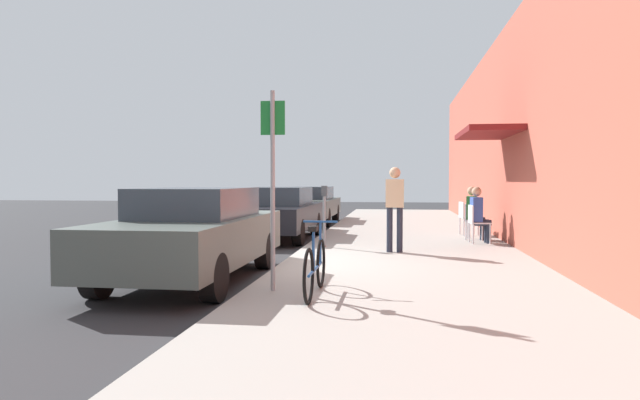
{
  "coord_description": "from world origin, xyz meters",
  "views": [
    {
      "loc": [
        2.0,
        -9.61,
        1.56
      ],
      "look_at": [
        0.04,
        4.53,
        1.05
      ],
      "focal_mm": 31.28,
      "sensor_mm": 36.0,
      "label": 1
    }
  ],
  "objects_px": {
    "street_sign": "(273,174)",
    "cafe_chair_2": "(466,216)",
    "bicycle_0": "(315,267)",
    "pedestrian_standing": "(395,202)",
    "parked_car_2": "(309,204)",
    "seated_patron_0": "(479,213)",
    "parking_meter": "(324,211)",
    "cafe_chair_0": "(476,221)",
    "parked_car_0": "(193,233)",
    "seated_patron_1": "(474,211)",
    "cafe_chair_1": "(472,219)",
    "parked_car_1": "(278,212)"
  },
  "relations": [
    {
      "from": "parking_meter",
      "to": "cafe_chair_1",
      "type": "bearing_deg",
      "value": 30.9
    },
    {
      "from": "parked_car_0",
      "to": "pedestrian_standing",
      "type": "xyz_separation_m",
      "value": [
        3.06,
        2.99,
        0.37
      ]
    },
    {
      "from": "parked_car_0",
      "to": "bicycle_0",
      "type": "xyz_separation_m",
      "value": [
        2.1,
        -1.35,
        -0.27
      ]
    },
    {
      "from": "parked_car_2",
      "to": "seated_patron_1",
      "type": "distance_m",
      "value": 7.59
    },
    {
      "from": "parking_meter",
      "to": "pedestrian_standing",
      "type": "relative_size",
      "value": 0.78
    },
    {
      "from": "parking_meter",
      "to": "seated_patron_0",
      "type": "relative_size",
      "value": 1.02
    },
    {
      "from": "parked_car_0",
      "to": "pedestrian_standing",
      "type": "bearing_deg",
      "value": 44.28
    },
    {
      "from": "parked_car_0",
      "to": "parked_car_1",
      "type": "xyz_separation_m",
      "value": [
        0.0,
        6.16,
        -0.03
      ]
    },
    {
      "from": "parking_meter",
      "to": "cafe_chair_2",
      "type": "distance_m",
      "value": 4.57
    },
    {
      "from": "parked_car_2",
      "to": "pedestrian_standing",
      "type": "distance_m",
      "value": 9.0
    },
    {
      "from": "street_sign",
      "to": "cafe_chair_2",
      "type": "bearing_deg",
      "value": 66.66
    },
    {
      "from": "parked_car_1",
      "to": "seated_patron_1",
      "type": "xyz_separation_m",
      "value": [
        4.97,
        -0.46,
        0.1
      ]
    },
    {
      "from": "street_sign",
      "to": "seated_patron_0",
      "type": "relative_size",
      "value": 2.02
    },
    {
      "from": "street_sign",
      "to": "pedestrian_standing",
      "type": "xyz_separation_m",
      "value": [
        1.56,
        4.09,
        -0.52
      ]
    },
    {
      "from": "bicycle_0",
      "to": "cafe_chair_0",
      "type": "xyz_separation_m",
      "value": [
        2.81,
        6.25,
        0.14
      ]
    },
    {
      "from": "seated_patron_0",
      "to": "pedestrian_standing",
      "type": "distance_m",
      "value": 2.72
    },
    {
      "from": "parked_car_2",
      "to": "street_sign",
      "type": "xyz_separation_m",
      "value": [
        1.5,
        -12.54,
        0.94
      ]
    },
    {
      "from": "seated_patron_1",
      "to": "cafe_chair_2",
      "type": "bearing_deg",
      "value": 93.13
    },
    {
      "from": "parked_car_0",
      "to": "cafe_chair_0",
      "type": "distance_m",
      "value": 6.93
    },
    {
      "from": "street_sign",
      "to": "seated_patron_0",
      "type": "bearing_deg",
      "value": 60.02
    },
    {
      "from": "parking_meter",
      "to": "seated_patron_0",
      "type": "height_order",
      "value": "parking_meter"
    },
    {
      "from": "parking_meter",
      "to": "bicycle_0",
      "type": "bearing_deg",
      "value": -83.83
    },
    {
      "from": "cafe_chair_0",
      "to": "parked_car_2",
      "type": "bearing_deg",
      "value": 126.86
    },
    {
      "from": "seated_patron_1",
      "to": "cafe_chair_2",
      "type": "distance_m",
      "value": 1.11
    },
    {
      "from": "bicycle_0",
      "to": "seated_patron_0",
      "type": "xyz_separation_m",
      "value": [
        2.87,
        6.25,
        0.34
      ]
    },
    {
      "from": "bicycle_0",
      "to": "seated_patron_1",
      "type": "distance_m",
      "value": 7.62
    },
    {
      "from": "bicycle_0",
      "to": "seated_patron_0",
      "type": "bearing_deg",
      "value": 65.36
    },
    {
      "from": "parked_car_0",
      "to": "parked_car_1",
      "type": "distance_m",
      "value": 6.16
    },
    {
      "from": "parked_car_0",
      "to": "seated_patron_0",
      "type": "bearing_deg",
      "value": 44.63
    },
    {
      "from": "parked_car_0",
      "to": "street_sign",
      "type": "relative_size",
      "value": 1.69
    },
    {
      "from": "bicycle_0",
      "to": "pedestrian_standing",
      "type": "bearing_deg",
      "value": 77.47
    },
    {
      "from": "cafe_chair_1",
      "to": "street_sign",
      "type": "bearing_deg",
      "value": -116.57
    },
    {
      "from": "street_sign",
      "to": "seated_patron_0",
      "type": "distance_m",
      "value": 6.98
    },
    {
      "from": "seated_patron_1",
      "to": "cafe_chair_2",
      "type": "height_order",
      "value": "seated_patron_1"
    },
    {
      "from": "parked_car_2",
      "to": "cafe_chair_0",
      "type": "relative_size",
      "value": 5.06
    },
    {
      "from": "seated_patron_0",
      "to": "cafe_chair_1",
      "type": "height_order",
      "value": "seated_patron_0"
    },
    {
      "from": "bicycle_0",
      "to": "seated_patron_1",
      "type": "height_order",
      "value": "seated_patron_1"
    },
    {
      "from": "bicycle_0",
      "to": "seated_patron_0",
      "type": "relative_size",
      "value": 1.33
    },
    {
      "from": "cafe_chair_2",
      "to": "parked_car_1",
      "type": "bearing_deg",
      "value": -172.68
    },
    {
      "from": "parked_car_0",
      "to": "seated_patron_1",
      "type": "xyz_separation_m",
      "value": [
        4.97,
        5.69,
        0.07
      ]
    },
    {
      "from": "parked_car_0",
      "to": "seated_patron_1",
      "type": "bearing_deg",
      "value": 48.9
    },
    {
      "from": "cafe_chair_0",
      "to": "seated_patron_0",
      "type": "bearing_deg",
      "value": 5.2
    },
    {
      "from": "parked_car_2",
      "to": "cafe_chair_1",
      "type": "height_order",
      "value": "parked_car_2"
    },
    {
      "from": "parked_car_2",
      "to": "seated_patron_0",
      "type": "height_order",
      "value": "seated_patron_0"
    },
    {
      "from": "parking_meter",
      "to": "seated_patron_1",
      "type": "xyz_separation_m",
      "value": [
        3.42,
        1.99,
        -0.07
      ]
    },
    {
      "from": "cafe_chair_1",
      "to": "pedestrian_standing",
      "type": "bearing_deg",
      "value": -124.15
    },
    {
      "from": "parking_meter",
      "to": "cafe_chair_2",
      "type": "height_order",
      "value": "parking_meter"
    },
    {
      "from": "seated_patron_1",
      "to": "cafe_chair_0",
      "type": "bearing_deg",
      "value": -94.33
    },
    {
      "from": "parked_car_0",
      "to": "pedestrian_standing",
      "type": "distance_m",
      "value": 4.29
    },
    {
      "from": "parked_car_1",
      "to": "cafe_chair_0",
      "type": "height_order",
      "value": "parked_car_1"
    }
  ]
}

